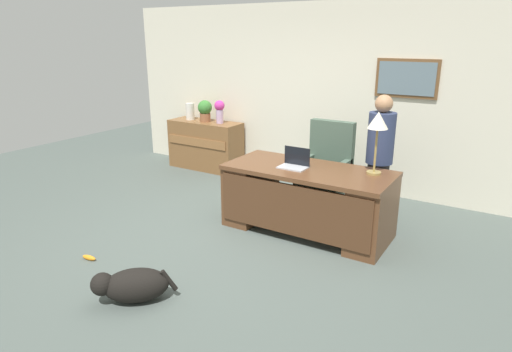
% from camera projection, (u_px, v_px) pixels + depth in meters
% --- Properties ---
extents(ground_plane, '(12.00, 12.00, 0.00)m').
position_uv_depth(ground_plane, '(219.00, 242.00, 4.97)').
color(ground_plane, '#4C5651').
extents(back_wall, '(7.00, 0.16, 2.70)m').
position_uv_depth(back_wall, '(320.00, 96.00, 6.66)').
color(back_wall, beige).
rests_on(back_wall, ground_plane).
extents(desk, '(1.91, 0.86, 0.77)m').
position_uv_depth(desk, '(306.00, 198.00, 5.11)').
color(desk, brown).
rests_on(desk, ground_plane).
extents(credenza, '(1.30, 0.50, 0.83)m').
position_uv_depth(credenza, '(206.00, 145.00, 7.63)').
color(credenza, brown).
rests_on(credenza, ground_plane).
extents(armchair, '(0.60, 0.59, 1.16)m').
position_uv_depth(armchair, '(326.00, 171.00, 5.84)').
color(armchair, '#475B4C').
rests_on(armchair, ground_plane).
extents(person_standing, '(0.32, 0.32, 1.57)m').
position_uv_depth(person_standing, '(379.00, 159.00, 5.31)').
color(person_standing, '#262323').
rests_on(person_standing, ground_plane).
extents(dog_lying, '(0.62, 0.60, 0.30)m').
position_uv_depth(dog_lying, '(132.00, 285.00, 3.81)').
color(dog_lying, black).
rests_on(dog_lying, ground_plane).
extents(laptop, '(0.32, 0.22, 0.22)m').
position_uv_depth(laptop, '(295.00, 162.00, 5.05)').
color(laptop, '#B2B5BA').
rests_on(laptop, desk).
extents(desk_lamp, '(0.22, 0.22, 0.68)m').
position_uv_depth(desk_lamp, '(378.00, 125.00, 4.67)').
color(desk_lamp, '#9E8447').
rests_on(desk_lamp, desk).
extents(vase_with_flowers, '(0.17, 0.17, 0.38)m').
position_uv_depth(vase_with_flowers, '(220.00, 110.00, 7.28)').
color(vase_with_flowers, '#C0A0C6').
rests_on(vase_with_flowers, credenza).
extents(vase_empty, '(0.15, 0.15, 0.29)m').
position_uv_depth(vase_empty, '(190.00, 111.00, 7.62)').
color(vase_empty, silver).
rests_on(vase_empty, credenza).
extents(potted_plant, '(0.24, 0.24, 0.36)m').
position_uv_depth(potted_plant, '(205.00, 110.00, 7.44)').
color(potted_plant, brown).
rests_on(potted_plant, credenza).
extents(dog_toy_bone, '(0.17, 0.07, 0.05)m').
position_uv_depth(dog_toy_bone, '(89.00, 258.00, 4.56)').
color(dog_toy_bone, orange).
rests_on(dog_toy_bone, ground_plane).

